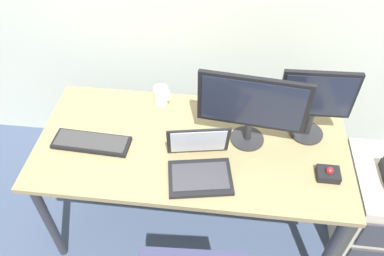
% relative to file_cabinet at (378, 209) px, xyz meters
% --- Properties ---
extents(ground_plane, '(8.00, 8.00, 0.00)m').
position_rel_file_cabinet_xyz_m(ground_plane, '(-1.11, 0.01, -0.31)').
color(ground_plane, '#3B4963').
extents(desk, '(1.66, 0.79, 0.74)m').
position_rel_file_cabinet_xyz_m(desk, '(-1.11, 0.01, 0.36)').
color(desk, '#927F54').
rests_on(desk, ground).
extents(file_cabinet, '(0.42, 0.53, 0.61)m').
position_rel_file_cabinet_xyz_m(file_cabinet, '(0.00, 0.00, 0.00)').
color(file_cabinet, beige).
rests_on(file_cabinet, ground).
extents(monitor_main, '(0.55, 0.18, 0.42)m').
position_rel_file_cabinet_xyz_m(monitor_main, '(-0.81, 0.07, 0.67)').
color(monitor_main, '#262628').
rests_on(monitor_main, desk).
extents(monitor_side, '(0.37, 0.18, 0.42)m').
position_rel_file_cabinet_xyz_m(monitor_side, '(-0.49, 0.15, 0.67)').
color(monitor_side, '#262628').
rests_on(monitor_side, desk).
extents(keyboard, '(0.42, 0.15, 0.03)m').
position_rel_file_cabinet_xyz_m(keyboard, '(-1.64, -0.06, 0.44)').
color(keyboard, black).
rests_on(keyboard, desk).
extents(laptop, '(0.36, 0.33, 0.23)m').
position_rel_file_cabinet_xyz_m(laptop, '(-1.05, -0.17, 0.48)').
color(laptop, black).
rests_on(laptop, desk).
extents(trackball_mouse, '(0.11, 0.09, 0.07)m').
position_rel_file_cabinet_xyz_m(trackball_mouse, '(-0.42, -0.13, 0.45)').
color(trackball_mouse, black).
rests_on(trackball_mouse, desk).
extents(coffee_mug, '(0.09, 0.08, 0.11)m').
position_rel_file_cabinet_xyz_m(coffee_mug, '(-1.32, 0.31, 0.49)').
color(coffee_mug, silver).
rests_on(coffee_mug, desk).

